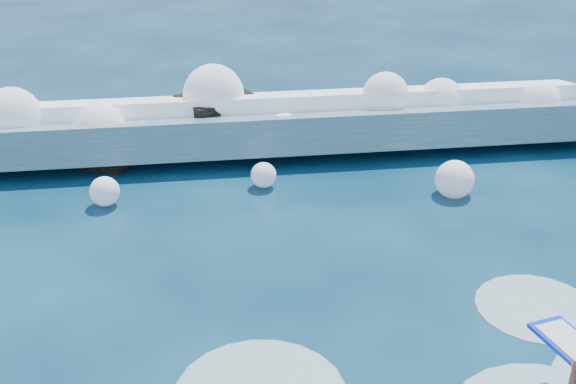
# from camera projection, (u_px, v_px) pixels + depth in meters

# --- Properties ---
(ground) EXTENTS (200.00, 200.00, 0.00)m
(ground) POSITION_uv_depth(u_px,v_px,m) (208.00, 327.00, 10.84)
(ground) COLOR #082740
(ground) RESTS_ON ground
(breaking_wave) EXTENTS (16.67, 2.66, 1.44)m
(breaking_wave) POSITION_uv_depth(u_px,v_px,m) (248.00, 127.00, 17.08)
(breaking_wave) COLOR teal
(breaking_wave) RESTS_ON ground
(rock_cluster) EXTENTS (7.86, 3.11, 1.21)m
(rock_cluster) POSITION_uv_depth(u_px,v_px,m) (89.00, 134.00, 17.03)
(rock_cluster) COLOR black
(rock_cluster) RESTS_ON ground
(wave_spray) EXTENTS (14.90, 5.03, 1.92)m
(wave_spray) POSITION_uv_depth(u_px,v_px,m) (225.00, 113.00, 16.83)
(wave_spray) COLOR white
(wave_spray) RESTS_ON ground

